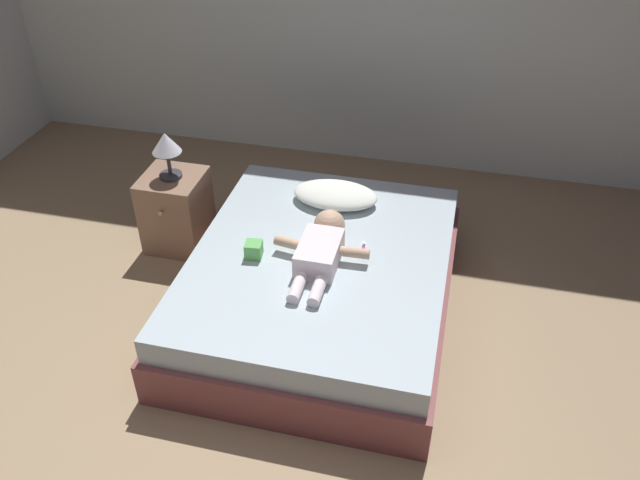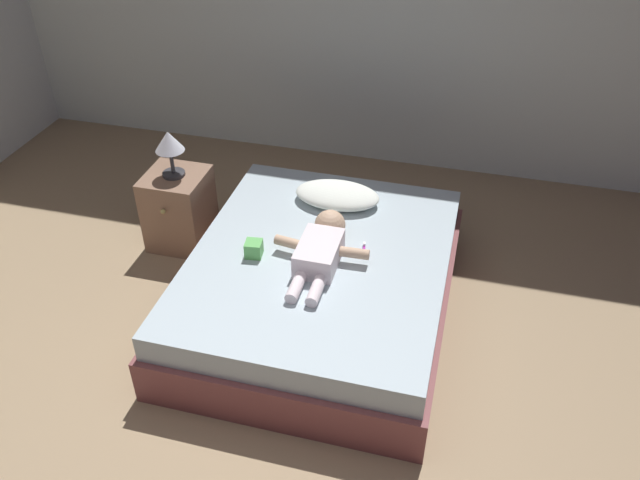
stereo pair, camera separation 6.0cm
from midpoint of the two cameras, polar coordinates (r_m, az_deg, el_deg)
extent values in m
plane|color=#9A8160|center=(3.13, -5.09, -19.55)|extent=(8.00, 8.00, 0.00)
cube|color=brown|center=(3.73, -0.47, -4.73)|extent=(1.43, 1.76, 0.26)
cube|color=#AEC0C9|center=(3.60, -0.48, -2.25)|extent=(1.38, 1.69, 0.15)
ellipsoid|color=white|center=(3.95, 0.92, 3.98)|extent=(0.52, 0.31, 0.10)
cube|color=silver|center=(3.45, -0.56, -1.17)|extent=(0.21, 0.33, 0.14)
sphere|color=tan|center=(3.62, 0.35, 1.31)|extent=(0.18, 0.18, 0.18)
cylinder|color=tan|center=(3.53, -3.19, -0.27)|extent=(0.17, 0.08, 0.06)
cylinder|color=tan|center=(3.46, 2.51, -1.11)|extent=(0.17, 0.06, 0.06)
cylinder|color=silver|center=(3.30, -2.52, -4.15)|extent=(0.06, 0.20, 0.06)
cylinder|color=silver|center=(3.27, -0.74, -4.44)|extent=(0.06, 0.20, 0.06)
cube|color=#B52BAB|center=(3.57, 3.40, -0.97)|extent=(0.03, 0.11, 0.01)
cube|color=white|center=(3.61, 3.40, -0.28)|extent=(0.02, 0.03, 0.01)
cube|color=#88654E|center=(4.30, -12.87, 2.51)|extent=(0.37, 0.37, 0.51)
sphere|color=tan|center=(4.09, -14.22, 2.26)|extent=(0.03, 0.03, 0.03)
cylinder|color=#333338|center=(4.16, -13.35, 5.53)|extent=(0.14, 0.14, 0.02)
cylinder|color=#333338|center=(4.11, -13.52, 6.57)|extent=(0.02, 0.02, 0.16)
cone|color=silver|center=(4.05, -13.80, 8.30)|extent=(0.18, 0.18, 0.13)
cube|color=#5FBA5A|center=(3.54, -6.32, -0.85)|extent=(0.10, 0.10, 0.09)
camera|label=1|loc=(0.03, -90.50, -0.37)|focal=36.50mm
camera|label=2|loc=(0.03, 89.50, 0.37)|focal=36.50mm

